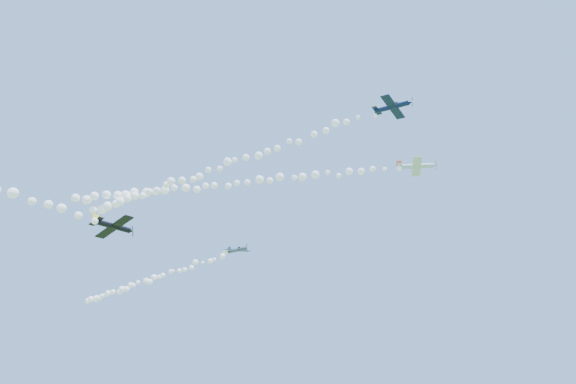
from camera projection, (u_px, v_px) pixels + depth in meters
The scene contains 7 objects.
plane_white at pixel (416, 166), 96.11m from camera, with size 7.84×8.31×2.83m.
smoke_trail_white at pixel (227, 184), 102.92m from camera, with size 69.42×28.68×3.28m, color white, non-canonical shape.
plane_navy at pixel (393, 107), 73.64m from camera, with size 6.40×6.70×2.55m.
smoke_trail_navy at pixel (208, 171), 92.14m from camera, with size 71.31×3.31×2.57m, color white, non-canonical shape.
plane_grey at pixel (238, 250), 105.17m from camera, with size 6.41×6.68×2.43m.
smoke_trail_grey at pixel (147, 281), 126.99m from camera, with size 66.87×14.16×2.96m, color white, non-canonical shape.
plane_black at pixel (114, 226), 66.56m from camera, with size 6.80×6.65×2.07m.
Camera 1 is at (45.40, -69.69, 9.42)m, focal length 30.00 mm.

